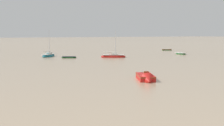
{
  "coord_description": "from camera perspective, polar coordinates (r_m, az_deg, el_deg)",
  "views": [
    {
      "loc": [
        -27.74,
        -0.3,
        5.15
      ],
      "look_at": [
        -2.32,
        42.55,
        0.32
      ],
      "focal_mm": 48.84,
      "sensor_mm": 36.0,
      "label": 1
    }
  ],
  "objects": [
    {
      "name": "rowboat_moored_5",
      "position": [
        95.07,
        10.23,
        2.42
      ],
      "size": [
        3.28,
        2.35,
        0.49
      ],
      "rotation": [
        0.0,
        0.0,
        5.82
      ],
      "color": "#23602D",
      "rests_on": "ground"
    },
    {
      "name": "sailboat_moored_1",
      "position": [
        65.8,
        0.25,
        1.27
      ],
      "size": [
        5.45,
        4.18,
        6.0
      ],
      "rotation": [
        0.0,
        0.0,
        5.74
      ],
      "color": "red",
      "rests_on": "ground"
    },
    {
      "name": "motorboat_moored_1",
      "position": [
        33.64,
        6.45,
        -2.92
      ],
      "size": [
        3.65,
        4.93,
        1.62
      ],
      "rotation": [
        0.0,
        0.0,
        4.23
      ],
      "color": "red",
      "rests_on": "ground"
    },
    {
      "name": "rowboat_moored_0",
      "position": [
        77.67,
        12.74,
        1.72
      ],
      "size": [
        1.71,
        3.9,
        0.6
      ],
      "rotation": [
        0.0,
        0.0,
        1.46
      ],
      "color": "#23602D",
      "rests_on": "ground"
    },
    {
      "name": "sailboat_moored_0",
      "position": [
        69.59,
        -11.8,
        1.4
      ],
      "size": [
        5.0,
        5.36,
        6.28
      ],
      "rotation": [
        0.0,
        0.0,
        0.85
      ],
      "color": "#197084",
      "rests_on": "ground"
    },
    {
      "name": "rowboat_moored_1",
      "position": [
        64.89,
        -8.06,
        1.05
      ],
      "size": [
        3.3,
        2.42,
        0.5
      ],
      "rotation": [
        0.0,
        0.0,
        2.66
      ],
      "color": "#23602D",
      "rests_on": "ground"
    }
  ]
}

